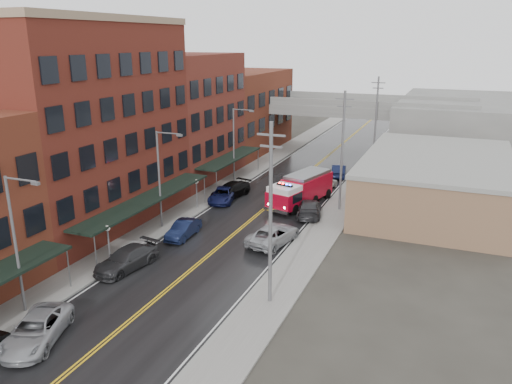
% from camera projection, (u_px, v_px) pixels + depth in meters
% --- Properties ---
extents(road, '(11.00, 160.00, 0.02)m').
position_uv_depth(road, '(255.00, 217.00, 48.80)').
color(road, black).
rests_on(road, ground).
extents(sidewalk_left, '(3.00, 160.00, 0.15)m').
position_uv_depth(sidewalk_left, '(190.00, 207.00, 51.41)').
color(sidewalk_left, slate).
rests_on(sidewalk_left, ground).
extents(sidewalk_right, '(3.00, 160.00, 0.15)m').
position_uv_depth(sidewalk_right, '(328.00, 226.00, 46.15)').
color(sidewalk_right, slate).
rests_on(sidewalk_right, ground).
extents(curb_left, '(0.30, 160.00, 0.15)m').
position_uv_depth(curb_left, '(204.00, 209.00, 50.82)').
color(curb_left, gray).
rests_on(curb_left, ground).
extents(curb_right, '(0.30, 160.00, 0.15)m').
position_uv_depth(curb_right, '(311.00, 224.00, 46.74)').
color(curb_right, gray).
rests_on(curb_right, ground).
extents(brick_building_b, '(9.00, 20.00, 18.00)m').
position_uv_depth(brick_building_b, '(88.00, 128.00, 44.76)').
color(brick_building_b, '#5D1F18').
rests_on(brick_building_b, ground).
extents(brick_building_c, '(9.00, 15.00, 15.00)m').
position_uv_depth(brick_building_c, '(187.00, 118.00, 60.69)').
color(brick_building_c, maroon).
rests_on(brick_building_c, ground).
extents(brick_building_far, '(9.00, 20.00, 12.00)m').
position_uv_depth(brick_building_far, '(244.00, 111.00, 76.62)').
color(brick_building_far, '#622D19').
rests_on(brick_building_far, ground).
extents(tan_building, '(14.00, 22.00, 5.00)m').
position_uv_depth(tan_building, '(436.00, 183.00, 51.15)').
color(tan_building, brown).
rests_on(tan_building, ground).
extents(right_far_block, '(18.00, 30.00, 8.00)m').
position_uv_depth(right_far_block, '(462.00, 125.00, 76.55)').
color(right_far_block, slate).
rests_on(right_far_block, ground).
extents(awning_1, '(2.60, 18.00, 3.09)m').
position_uv_depth(awning_1, '(148.00, 199.00, 44.43)').
color(awning_1, black).
rests_on(awning_1, ground).
extents(awning_2, '(2.60, 13.00, 3.09)m').
position_uv_depth(awning_2, '(230.00, 158.00, 59.92)').
color(awning_2, black).
rests_on(awning_2, ground).
extents(globe_lamp_1, '(0.44, 0.44, 3.12)m').
position_uv_depth(globe_lamp_1, '(108.00, 235.00, 38.04)').
color(globe_lamp_1, '#59595B').
rests_on(globe_lamp_1, ground).
extents(globe_lamp_2, '(0.44, 0.44, 3.12)m').
position_uv_depth(globe_lamp_2, '(196.00, 187.00, 50.43)').
color(globe_lamp_2, '#59595B').
rests_on(globe_lamp_2, ground).
extents(street_lamp_0, '(2.64, 0.22, 9.00)m').
position_uv_depth(street_lamp_0, '(17.00, 237.00, 30.16)').
color(street_lamp_0, '#59595B').
rests_on(street_lamp_0, ground).
extents(street_lamp_1, '(2.64, 0.22, 9.00)m').
position_uv_depth(street_lamp_1, '(161.00, 174.00, 44.33)').
color(street_lamp_1, '#59595B').
rests_on(street_lamp_1, ground).
extents(street_lamp_2, '(2.64, 0.22, 9.00)m').
position_uv_depth(street_lamp_2, '(236.00, 141.00, 58.49)').
color(street_lamp_2, '#59595B').
rests_on(street_lamp_2, ground).
extents(utility_pole_0, '(1.80, 0.24, 12.00)m').
position_uv_depth(utility_pole_0, '(271.00, 213.00, 31.07)').
color(utility_pole_0, '#59595B').
rests_on(utility_pole_0, ground).
extents(utility_pole_1, '(1.80, 0.24, 12.00)m').
position_uv_depth(utility_pole_1, '(342.00, 150.00, 48.78)').
color(utility_pole_1, '#59595B').
rests_on(utility_pole_1, ground).
extents(utility_pole_2, '(1.80, 0.24, 12.00)m').
position_uv_depth(utility_pole_2, '(376.00, 120.00, 66.48)').
color(utility_pole_2, '#59595B').
rests_on(utility_pole_2, ground).
extents(overpass, '(40.00, 10.00, 7.50)m').
position_uv_depth(overpass, '(335.00, 113.00, 75.37)').
color(overpass, slate).
rests_on(overpass, ground).
extents(fire_truck, '(5.21, 9.21, 3.21)m').
position_uv_depth(fire_truck, '(300.00, 189.00, 51.81)').
color(fire_truck, '#A4071D').
rests_on(fire_truck, ground).
extents(parked_car_left_2, '(4.31, 6.10, 1.54)m').
position_uv_depth(parked_car_left_2, '(36.00, 330.00, 28.45)').
color(parked_car_left_2, '#96999D').
rests_on(parked_car_left_2, ground).
extents(parked_car_left_3, '(3.15, 5.83, 1.60)m').
position_uv_depth(parked_car_left_3, '(127.00, 259.00, 37.57)').
color(parked_car_left_3, '#2A2A2D').
rests_on(parked_car_left_3, ground).
extents(parked_car_left_4, '(1.91, 4.58, 1.55)m').
position_uv_depth(parked_car_left_4, '(131.00, 253.00, 38.69)').
color(parked_car_left_4, silver).
rests_on(parked_car_left_4, ground).
extents(parked_car_left_5, '(1.74, 4.49, 1.46)m').
position_uv_depth(parked_car_left_5, '(183.00, 229.00, 43.59)').
color(parked_car_left_5, black).
rests_on(parked_car_left_5, ground).
extents(parked_car_left_6, '(3.36, 5.55, 1.44)m').
position_uv_depth(parked_car_left_6, '(223.00, 195.00, 53.23)').
color(parked_car_left_6, '#111642').
rests_on(parked_car_left_6, ground).
extents(parked_car_left_7, '(3.31, 5.83, 1.59)m').
position_uv_depth(parked_car_left_7, '(231.00, 190.00, 54.57)').
color(parked_car_left_7, black).
rests_on(parked_car_left_7, ground).
extents(parked_car_right_0, '(3.70, 6.20, 1.62)m').
position_uv_depth(parked_car_right_0, '(273.00, 234.00, 42.27)').
color(parked_car_right_0, '#95979C').
rests_on(parked_car_right_0, ground).
extents(parked_car_right_1, '(3.52, 5.98, 1.63)m').
position_uv_depth(parked_car_right_1, '(309.00, 208.00, 48.91)').
color(parked_car_right_1, '#2A2A2D').
rests_on(parked_car_right_1, ground).
extents(parked_car_right_2, '(2.75, 4.64, 1.48)m').
position_uv_depth(parked_car_right_2, '(324.00, 183.00, 57.66)').
color(parked_car_right_2, silver).
rests_on(parked_car_right_2, ground).
extents(parked_car_right_3, '(2.50, 5.02, 1.58)m').
position_uv_depth(parked_car_right_3, '(339.00, 171.00, 62.83)').
color(parked_car_right_3, black).
rests_on(parked_car_right_3, ground).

